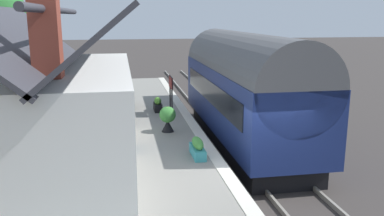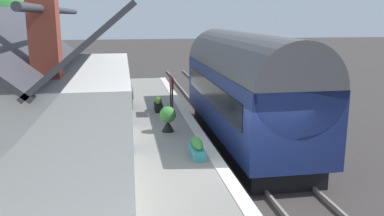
% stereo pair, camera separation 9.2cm
% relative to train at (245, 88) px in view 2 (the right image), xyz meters
% --- Properties ---
extents(ground_plane, '(160.00, 160.00, 0.00)m').
position_rel_train_xyz_m(ground_plane, '(-4.69, 0.90, -2.22)').
color(ground_plane, '#383330').
extents(platform, '(32.00, 6.06, 1.00)m').
position_rel_train_xyz_m(platform, '(-4.69, 4.93, -1.72)').
color(platform, gray).
rests_on(platform, ground).
extents(platform_edge_coping, '(32.00, 0.36, 0.02)m').
position_rel_train_xyz_m(platform_edge_coping, '(-4.69, 2.08, -1.21)').
color(platform_edge_coping, beige).
rests_on(platform_edge_coping, platform).
extents(rail_near, '(52.00, 0.08, 0.14)m').
position_rel_train_xyz_m(rail_near, '(-4.69, -0.72, -2.15)').
color(rail_near, gray).
rests_on(rail_near, ground).
extents(rail_far, '(52.00, 0.08, 0.14)m').
position_rel_train_xyz_m(rail_far, '(-4.69, 0.72, -2.15)').
color(rail_far, gray).
rests_on(rail_far, ground).
extents(train, '(10.11, 2.73, 4.32)m').
position_rel_train_xyz_m(train, '(0.00, 0.00, 0.00)').
color(train, black).
rests_on(train, ground).
extents(station_building, '(7.81, 3.64, 5.34)m').
position_rel_train_xyz_m(station_building, '(-4.06, 6.10, 0.25)').
color(station_building, white).
rests_on(station_building, platform).
extents(bench_mid_platform, '(1.41, 0.47, 0.88)m').
position_rel_train_xyz_m(bench_mid_platform, '(3.00, 4.33, -0.75)').
color(bench_mid_platform, brown).
rests_on(bench_mid_platform, platform).
extents(planter_bench_left, '(1.02, 0.32, 0.54)m').
position_rel_train_xyz_m(planter_bench_left, '(-3.86, 2.56, -0.96)').
color(planter_bench_left, teal).
rests_on(planter_bench_left, platform).
extents(planter_edge_far, '(0.57, 0.57, 0.90)m').
position_rel_train_xyz_m(planter_edge_far, '(5.36, 4.85, -0.77)').
color(planter_edge_far, '#9E5138').
rests_on(planter_edge_far, platform).
extents(planter_under_sign, '(0.82, 0.32, 0.58)m').
position_rel_train_xyz_m(planter_under_sign, '(1.98, 3.15, -0.94)').
color(planter_under_sign, black).
rests_on(planter_under_sign, platform).
extents(planter_edge_near, '(0.57, 0.57, 0.92)m').
position_rel_train_xyz_m(planter_edge_near, '(-1.18, 3.10, -0.74)').
color(planter_edge_near, black).
rests_on(planter_edge_near, platform).
extents(station_sign_board, '(0.96, 0.06, 1.57)m').
position_rel_train_xyz_m(station_sign_board, '(1.30, 2.67, -0.03)').
color(station_sign_board, black).
rests_on(station_sign_board, platform).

